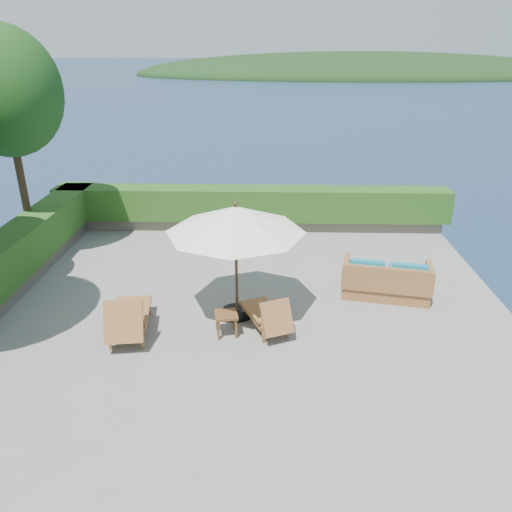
{
  "coord_description": "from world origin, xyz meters",
  "views": [
    {
      "loc": [
        0.61,
        -9.54,
        5.55
      ],
      "look_at": [
        0.3,
        0.8,
        1.1
      ],
      "focal_mm": 35.0,
      "sensor_mm": 36.0,
      "label": 1
    }
  ],
  "objects_px": {
    "patio_umbrella": "(236,220)",
    "lounge_left": "(128,317)",
    "lounge_right": "(267,314)",
    "side_table": "(226,317)",
    "wicker_loveseat": "(386,281)"
  },
  "relations": [
    {
      "from": "patio_umbrella",
      "to": "side_table",
      "type": "bearing_deg",
      "value": -101.73
    },
    {
      "from": "wicker_loveseat",
      "to": "side_table",
      "type": "bearing_deg",
      "value": -142.3
    },
    {
      "from": "lounge_right",
      "to": "side_table",
      "type": "distance_m",
      "value": 0.86
    },
    {
      "from": "side_table",
      "to": "lounge_right",
      "type": "bearing_deg",
      "value": 13.38
    },
    {
      "from": "patio_umbrella",
      "to": "wicker_loveseat",
      "type": "distance_m",
      "value": 4.02
    },
    {
      "from": "lounge_left",
      "to": "wicker_loveseat",
      "type": "relative_size",
      "value": 0.86
    },
    {
      "from": "patio_umbrella",
      "to": "lounge_left",
      "type": "relative_size",
      "value": 1.56
    },
    {
      "from": "patio_umbrella",
      "to": "wicker_loveseat",
      "type": "bearing_deg",
      "value": 16.16
    },
    {
      "from": "side_table",
      "to": "lounge_left",
      "type": "bearing_deg",
      "value": -177.46
    },
    {
      "from": "wicker_loveseat",
      "to": "patio_umbrella",
      "type": "bearing_deg",
      "value": -152.6
    },
    {
      "from": "lounge_left",
      "to": "patio_umbrella",
      "type": "bearing_deg",
      "value": 14.87
    },
    {
      "from": "patio_umbrella",
      "to": "lounge_left",
      "type": "distance_m",
      "value": 2.92
    },
    {
      "from": "lounge_right",
      "to": "wicker_loveseat",
      "type": "height_order",
      "value": "wicker_loveseat"
    },
    {
      "from": "patio_umbrella",
      "to": "lounge_right",
      "type": "height_order",
      "value": "patio_umbrella"
    },
    {
      "from": "lounge_right",
      "to": "lounge_left",
      "type": "bearing_deg",
      "value": 162.16
    }
  ]
}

